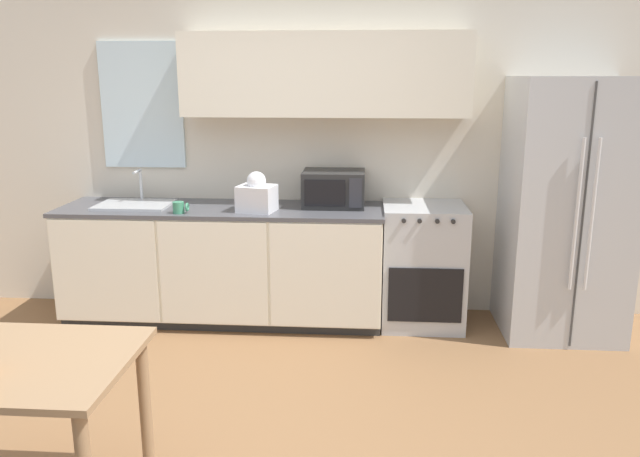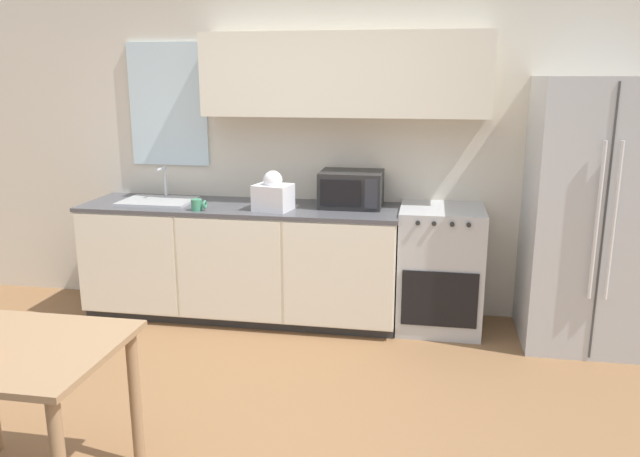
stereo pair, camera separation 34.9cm
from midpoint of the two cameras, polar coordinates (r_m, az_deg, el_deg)
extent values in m
plane|color=olive|center=(3.52, -11.12, -18.84)|extent=(12.00, 12.00, 0.00)
cube|color=beige|center=(5.03, -5.68, 7.67)|extent=(12.00, 0.06, 2.70)
cube|color=silver|center=(5.26, -17.81, 10.67)|extent=(0.66, 0.04, 0.98)
cube|color=silver|center=(4.76, -1.70, 13.88)|extent=(2.14, 0.32, 0.61)
cube|color=#333333|center=(5.11, -10.52, -7.55)|extent=(2.45, 0.59, 0.08)
cube|color=silver|center=(4.95, -10.83, -2.94)|extent=(2.45, 0.65, 0.80)
cube|color=silver|center=(4.92, -21.06, -3.72)|extent=(0.80, 0.01, 0.78)
cube|color=silver|center=(4.64, -11.87, -4.12)|extent=(0.80, 0.01, 0.78)
cube|color=silver|center=(4.49, -1.77, -4.44)|extent=(0.80, 0.01, 0.78)
cube|color=#4C4C51|center=(4.84, -11.05, 1.74)|extent=(2.47, 0.68, 0.03)
cube|color=#B7BABC|center=(4.83, 7.32, -3.36)|extent=(0.62, 0.58, 0.93)
cube|color=black|center=(4.59, 7.46, -6.13)|extent=(0.54, 0.01, 0.41)
cylinder|color=#262626|center=(4.42, 5.44, 0.68)|extent=(0.03, 0.02, 0.03)
cylinder|color=#262626|center=(4.42, 6.89, 0.66)|extent=(0.03, 0.02, 0.03)
cylinder|color=#262626|center=(4.43, 8.48, 0.63)|extent=(0.03, 0.02, 0.03)
cylinder|color=#262626|center=(4.44, 9.91, 0.60)|extent=(0.03, 0.02, 0.03)
cube|color=silver|center=(4.81, 19.63, 1.69)|extent=(0.83, 0.73, 1.88)
cube|color=#3F3F3F|center=(4.46, 20.85, 0.68)|extent=(0.01, 0.01, 1.82)
cylinder|color=silver|center=(4.41, 20.37, 1.09)|extent=(0.02, 0.02, 1.03)
cylinder|color=silver|center=(4.44, 21.61, 1.06)|extent=(0.02, 0.02, 1.03)
cube|color=#B7BABC|center=(5.06, -18.51, 2.07)|extent=(0.55, 0.41, 0.02)
cylinder|color=silver|center=(5.19, -17.93, 3.85)|extent=(0.02, 0.02, 0.24)
cylinder|color=silver|center=(5.11, -18.31, 4.94)|extent=(0.02, 0.14, 0.02)
cube|color=#282828|center=(4.77, -0.83, 3.67)|extent=(0.47, 0.37, 0.27)
cube|color=black|center=(4.59, -1.74, 3.25)|extent=(0.30, 0.01, 0.20)
cube|color=#2D2D33|center=(4.57, 1.08, 3.21)|extent=(0.09, 0.01, 0.22)
cylinder|color=#3F8C66|center=(4.69, -14.92, 1.84)|extent=(0.08, 0.08, 0.08)
torus|color=#3F8C66|center=(4.67, -14.17, 1.89)|extent=(0.02, 0.07, 0.07)
cube|color=white|center=(4.63, -7.96, 2.72)|extent=(0.30, 0.27, 0.19)
sphere|color=white|center=(4.61, -8.01, 4.29)|extent=(0.17, 0.17, 0.14)
cube|color=#997551|center=(2.97, -28.97, -10.76)|extent=(0.91, 0.75, 0.03)
cylinder|color=#997551|center=(3.20, -18.84, -15.43)|extent=(0.06, 0.06, 0.72)
camera|label=1|loc=(0.17, -92.86, -0.71)|focal=35.00mm
camera|label=2|loc=(0.17, 87.14, 0.71)|focal=35.00mm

